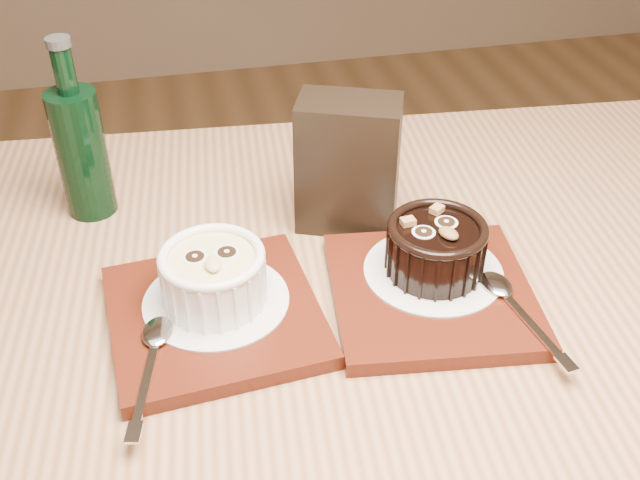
# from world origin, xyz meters

# --- Properties ---
(table) EXTENTS (1.26, 0.90, 0.75)m
(table) POSITION_xyz_m (-0.05, 0.19, 0.66)
(table) COLOR brown
(table) RESTS_ON ground
(tray_left) EXTENTS (0.19, 0.19, 0.01)m
(tray_left) POSITION_xyz_m (-0.15, 0.23, 0.76)
(tray_left) COLOR #511A0D
(tray_left) RESTS_ON table
(doily_left) EXTENTS (0.13, 0.13, 0.00)m
(doily_left) POSITION_xyz_m (-0.15, 0.24, 0.77)
(doily_left) COLOR silver
(doily_left) RESTS_ON tray_left
(ramekin_white) EXTENTS (0.09, 0.09, 0.06)m
(ramekin_white) POSITION_xyz_m (-0.15, 0.24, 0.80)
(ramekin_white) COLOR white
(ramekin_white) RESTS_ON doily_left
(spoon_left) EXTENTS (0.05, 0.14, 0.01)m
(spoon_left) POSITION_xyz_m (-0.21, 0.18, 0.77)
(spoon_left) COLOR silver
(spoon_left) RESTS_ON tray_left
(tray_right) EXTENTS (0.20, 0.20, 0.01)m
(tray_right) POSITION_xyz_m (0.05, 0.22, 0.76)
(tray_right) COLOR #511A0D
(tray_right) RESTS_ON table
(doily_right) EXTENTS (0.13, 0.13, 0.00)m
(doily_right) POSITION_xyz_m (0.05, 0.24, 0.77)
(doily_right) COLOR silver
(doily_right) RESTS_ON tray_right
(ramekin_dark) EXTENTS (0.09, 0.09, 0.05)m
(ramekin_dark) POSITION_xyz_m (0.05, 0.24, 0.80)
(ramekin_dark) COLOR black
(ramekin_dark) RESTS_ON doily_right
(spoon_right) EXTENTS (0.04, 0.14, 0.01)m
(spoon_right) POSITION_xyz_m (0.11, 0.17, 0.77)
(spoon_right) COLOR silver
(spoon_right) RESTS_ON tray_right
(condiment_stand) EXTENTS (0.12, 0.09, 0.14)m
(condiment_stand) POSITION_xyz_m (0.00, 0.36, 0.82)
(condiment_stand) COLOR black
(condiment_stand) RESTS_ON table
(green_bottle) EXTENTS (0.05, 0.05, 0.19)m
(green_bottle) POSITION_xyz_m (-0.26, 0.44, 0.82)
(green_bottle) COLOR black
(green_bottle) RESTS_ON table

